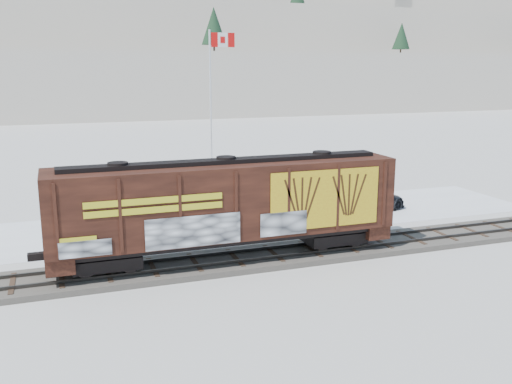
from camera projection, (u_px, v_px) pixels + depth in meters
name	position (u px, v px, depth m)	size (l,w,h in m)	color
ground	(274.00, 259.00, 28.32)	(500.00, 500.00, 0.00)	white
rail_track	(274.00, 256.00, 28.29)	(50.00, 3.40, 0.43)	#59544C
parking_strip	(230.00, 221.00, 35.22)	(40.00, 8.00, 0.03)	white
hillside	(86.00, 47.00, 153.84)	(360.00, 110.00, 93.00)	white
hopper_railcar	(227.00, 203.00, 26.87)	(16.39, 3.06, 4.73)	black
flagpole	(213.00, 135.00, 41.60)	(2.30, 0.90, 11.89)	silver
car_silver	(185.00, 211.00, 34.66)	(1.70, 4.23, 1.44)	#AEB0B5
car_white	(173.00, 214.00, 33.62)	(1.70, 4.88, 1.61)	silver
car_dark	(370.00, 200.00, 37.37)	(2.13, 5.25, 1.52)	black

